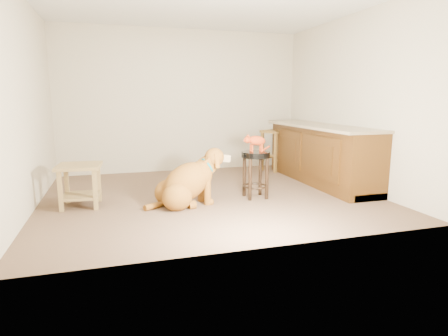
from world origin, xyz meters
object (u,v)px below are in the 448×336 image
object	(u,v)px
wood_stool	(275,150)
padded_stool	(256,165)
side_table	(80,179)
golden_retriever	(187,183)
tabby_kitten	(255,141)

from	to	relation	value
wood_stool	padded_stool	bearing A→B (deg)	-121.47
side_table	golden_retriever	bearing A→B (deg)	-14.35
wood_stool	side_table	distance (m)	3.69
padded_stool	wood_stool	distance (m)	2.06
padded_stool	side_table	xyz separation A→B (m)	(-2.28, 0.23, -0.10)
golden_retriever	tabby_kitten	xyz separation A→B (m)	(0.96, 0.11, 0.50)
side_table	golden_retriever	size ratio (longest dim) A/B	0.47
golden_retriever	wood_stool	bearing A→B (deg)	30.31
side_table	padded_stool	bearing A→B (deg)	-5.70
side_table	tabby_kitten	world-z (taller)	tabby_kitten
wood_stool	golden_retriever	world-z (taller)	wood_stool
golden_retriever	padded_stool	bearing A→B (deg)	-5.70
wood_stool	tabby_kitten	world-z (taller)	tabby_kitten
wood_stool	golden_retriever	distance (m)	2.77
padded_stool	side_table	bearing A→B (deg)	174.30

